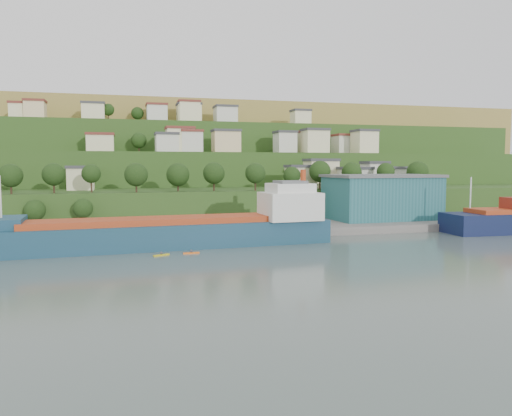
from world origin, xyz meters
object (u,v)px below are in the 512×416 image
object	(u,v)px
kayak_orange	(191,252)
cargo_ship_near	(178,233)
warehouse	(382,197)
caravan	(18,231)

from	to	relation	value
kayak_orange	cargo_ship_near	bearing A→B (deg)	97.25
cargo_ship_near	kayak_orange	size ratio (longest dim) A/B	22.34
warehouse	kayak_orange	world-z (taller)	warehouse
caravan	kayak_orange	distance (m)	42.41
warehouse	caravan	xyz separation A→B (m)	(-94.86, -8.59, -5.75)
cargo_ship_near	warehouse	size ratio (longest dim) A/B	2.29
cargo_ship_near	caravan	xyz separation A→B (m)	(-33.85, 13.99, -0.27)
warehouse	cargo_ship_near	bearing A→B (deg)	-161.77
kayak_orange	warehouse	bearing A→B (deg)	25.20
cargo_ship_near	warehouse	world-z (taller)	cargo_ship_near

